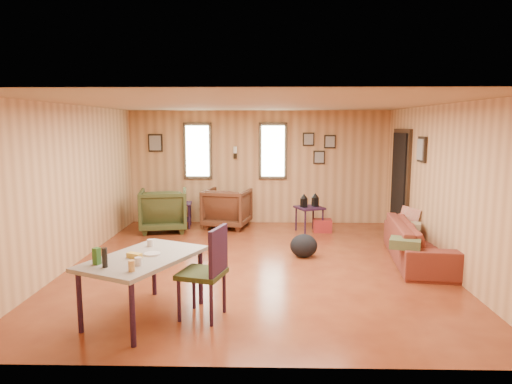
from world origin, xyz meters
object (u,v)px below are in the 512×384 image
recliner_brown (227,206)px  dining_table (143,262)px  sofa (421,235)px  recliner_green (164,208)px  end_table (179,210)px  side_table (309,206)px

recliner_brown → dining_table: size_ratio=0.57×
recliner_brown → dining_table: (-0.53, -4.48, 0.19)m
sofa → recliner_brown: bearing=60.9°
recliner_green → dining_table: recliner_green is taller
recliner_brown → sofa: bearing=156.9°
end_table → recliner_brown: bearing=0.3°
recliner_green → sofa: bearing=145.7°
sofa → side_table: sofa is taller
end_table → side_table: (2.64, -0.35, 0.18)m
sofa → recliner_brown: recliner_brown is taller
dining_table → end_table: bearing=120.7°
sofa → dining_table: size_ratio=1.35×
recliner_green → side_table: bearing=169.4°
recliner_brown → recliner_green: bearing=28.2°
sofa → dining_table: (-3.73, -2.17, 0.22)m
sofa → recliner_green: recliner_green is taller
end_table → dining_table: bearing=-84.2°
recliner_brown → recliner_green: 1.29m
side_table → dining_table: dining_table is taller
end_table → recliner_green: bearing=-126.8°
recliner_green → side_table: 2.90m
recliner_brown → end_table: recliner_brown is taller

